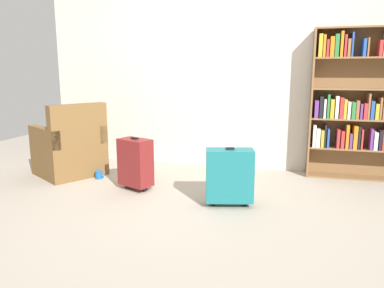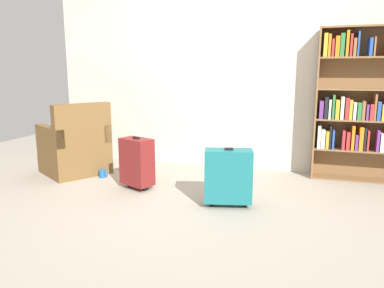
{
  "view_description": "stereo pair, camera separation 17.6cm",
  "coord_description": "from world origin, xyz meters",
  "px_view_note": "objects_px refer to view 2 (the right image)",
  "views": [
    {
      "loc": [
        0.79,
        -3.17,
        1.26
      ],
      "look_at": [
        -0.13,
        0.34,
        0.55
      ],
      "focal_mm": 34.26,
      "sensor_mm": 36.0,
      "label": 1
    },
    {
      "loc": [
        0.96,
        -3.12,
        1.26
      ],
      "look_at": [
        -0.13,
        0.34,
        0.55
      ],
      "focal_mm": 34.26,
      "sensor_mm": 36.0,
      "label": 2
    }
  ],
  "objects_px": {
    "armchair": "(76,149)",
    "mug": "(103,174)",
    "bookshelf": "(368,103)",
    "suitcase_dark_red": "(137,162)",
    "suitcase_teal": "(228,176)"
  },
  "relations": [
    {
      "from": "armchair",
      "to": "mug",
      "type": "distance_m",
      "value": 0.5
    },
    {
      "from": "mug",
      "to": "bookshelf",
      "type": "bearing_deg",
      "value": 15.57
    },
    {
      "from": "armchair",
      "to": "suitcase_dark_red",
      "type": "xyz_separation_m",
      "value": [
        1.01,
        -0.34,
        -0.01
      ]
    },
    {
      "from": "mug",
      "to": "suitcase_teal",
      "type": "bearing_deg",
      "value": -16.5
    },
    {
      "from": "bookshelf",
      "to": "armchair",
      "type": "xyz_separation_m",
      "value": [
        -3.42,
        -0.76,
        -0.6
      ]
    },
    {
      "from": "bookshelf",
      "to": "armchair",
      "type": "relative_size",
      "value": 1.83
    },
    {
      "from": "mug",
      "to": "suitcase_dark_red",
      "type": "height_order",
      "value": "suitcase_dark_red"
    },
    {
      "from": "bookshelf",
      "to": "armchair",
      "type": "height_order",
      "value": "bookshelf"
    },
    {
      "from": "bookshelf",
      "to": "mug",
      "type": "relative_size",
      "value": 14.72
    },
    {
      "from": "bookshelf",
      "to": "mug",
      "type": "bearing_deg",
      "value": -164.43
    },
    {
      "from": "suitcase_teal",
      "to": "suitcase_dark_red",
      "type": "bearing_deg",
      "value": 167.73
    },
    {
      "from": "suitcase_teal",
      "to": "suitcase_dark_red",
      "type": "relative_size",
      "value": 0.98
    },
    {
      "from": "bookshelf",
      "to": "suitcase_teal",
      "type": "xyz_separation_m",
      "value": [
        -1.34,
        -1.33,
        -0.62
      ]
    },
    {
      "from": "bookshelf",
      "to": "armchair",
      "type": "distance_m",
      "value": 3.55
    },
    {
      "from": "suitcase_teal",
      "to": "suitcase_dark_red",
      "type": "distance_m",
      "value": 1.09
    }
  ]
}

